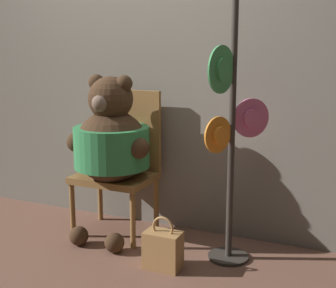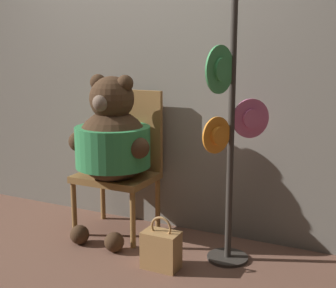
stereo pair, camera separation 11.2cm
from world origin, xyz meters
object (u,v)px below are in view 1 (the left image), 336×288
chair (120,158)px  hat_display_rack (231,139)px  teddy_bear (111,142)px  handbag_on_ground (163,249)px

chair → hat_display_rack: 0.99m
chair → teddy_bear: size_ratio=0.89×
chair → handbag_on_ground: bearing=-39.7°
hat_display_rack → chair: bearing=168.0°
teddy_bear → hat_display_rack: 0.92m
teddy_bear → hat_display_rack: bearing=-1.9°
hat_display_rack → teddy_bear: bearing=178.1°
chair → teddy_bear: (0.02, -0.17, 0.16)m
chair → hat_display_rack: bearing=-12.0°
chair → hat_display_rack: hat_display_rack is taller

